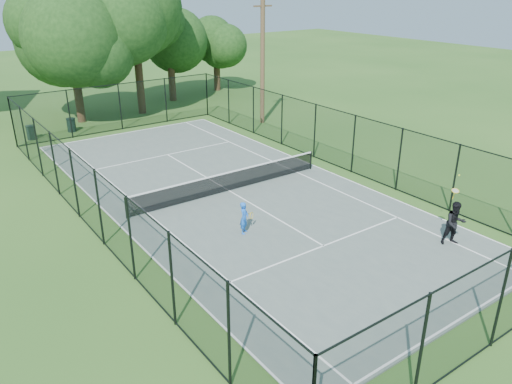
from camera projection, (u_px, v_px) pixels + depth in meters
ground at (229, 192)px, 23.18m from camera, size 120.00×120.00×0.00m
tennis_court at (229, 191)px, 23.17m from camera, size 11.00×24.00×0.06m
tennis_net at (229, 181)px, 22.95m from camera, size 10.08×0.08×0.95m
fence at (229, 162)px, 22.59m from camera, size 13.10×26.10×3.00m
tree_near_left at (71, 39)px, 32.49m from camera, size 6.91×6.91×9.01m
tree_near_mid at (135, 30)px, 34.59m from camera, size 7.32×7.32×9.57m
tree_near_right at (169, 42)px, 38.99m from camera, size 5.24×5.24×7.24m
tree_far_right at (216, 51)px, 43.18m from camera, size 4.12×4.12×5.45m
trash_bin_left at (31, 132)px, 30.67m from camera, size 0.58×0.58×0.86m
trash_bin_right at (71, 125)px, 32.23m from camera, size 0.58×0.58×0.88m
utility_pole at (263, 60)px, 32.81m from camera, size 1.40×0.30×8.31m
player_blue at (244, 218)px, 19.09m from camera, size 0.86×0.53×1.28m
player_black at (455, 223)px, 18.22m from camera, size 1.06×0.97×2.49m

